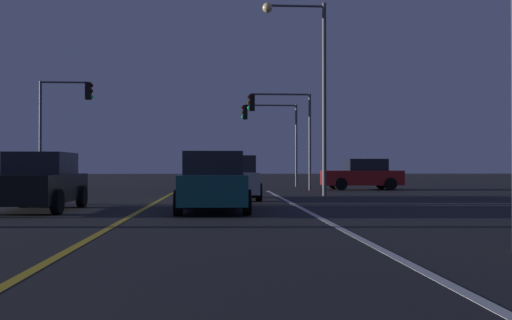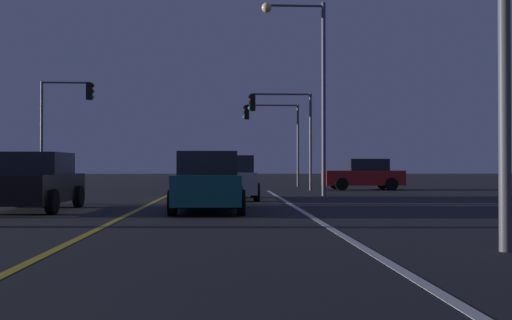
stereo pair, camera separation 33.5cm
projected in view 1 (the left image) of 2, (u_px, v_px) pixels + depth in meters
The scene contains 10 objects.
lane_edge_right at pixel (337, 226), 12.10m from camera, with size 0.16×35.65×0.01m, color silver.
lane_center_divider at pixel (109, 228), 11.81m from camera, with size 0.16×35.65×0.01m, color gold.
car_ahead_far at pixel (234, 178), 22.10m from camera, with size 2.02×4.30×1.70m.
car_crossing_side at pixel (363, 175), 31.32m from camera, with size 4.30×2.02×1.70m.
car_lead_same_lane at pixel (213, 183), 16.18m from camera, with size 2.02×4.30×1.70m.
car_oncoming at pixel (40, 182), 16.52m from camera, with size 2.02×4.30×1.70m.
traffic_light_near_right at pixel (279, 118), 30.48m from camera, with size 3.45×0.36×5.22m.
traffic_light_near_left at pixel (65, 110), 29.78m from camera, with size 2.80×0.36×5.76m.
traffic_light_far_right at pixel (269, 125), 35.96m from camera, with size 3.58×0.36×5.22m.
street_lamp_right_far at pixel (310, 73), 24.78m from camera, with size 2.81×0.44×8.45m.
Camera 1 is at (2.32, -0.16, 1.29)m, focal length 39.84 mm.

